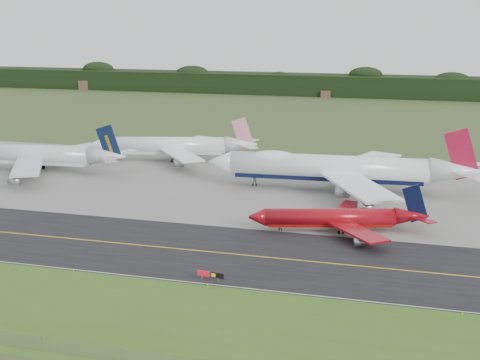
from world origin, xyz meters
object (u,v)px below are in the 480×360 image
jet_star_tail (174,146)px  jet_red_737 (340,218)px  jet_navy_gold (35,155)px  taxiway_sign (210,275)px  jet_ba_747 (338,168)px

jet_star_tail → jet_red_737: bearing=-44.5°
jet_navy_gold → taxiway_sign: bearing=-41.6°
jet_ba_747 → jet_star_tail: jet_ba_747 is taller
jet_red_737 → jet_navy_gold: (-93.86, 33.54, 1.99)m
jet_ba_747 → jet_star_tail: bearing=155.4°
jet_ba_747 → jet_navy_gold: jet_ba_747 is taller
jet_navy_gold → taxiway_sign: (76.05, -67.40, -3.68)m
jet_ba_747 → jet_red_737: bearing=-81.7°
jet_navy_gold → taxiway_sign: 101.69m
jet_navy_gold → jet_star_tail: size_ratio=1.08×
jet_red_737 → jet_navy_gold: bearing=160.3°
jet_ba_747 → jet_star_tail: size_ratio=1.35×
jet_ba_747 → jet_red_737: 34.20m
jet_ba_747 → jet_red_737: size_ratio=1.89×
jet_red_737 → jet_star_tail: bearing=135.5°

